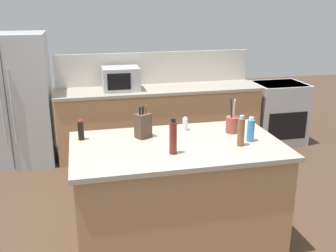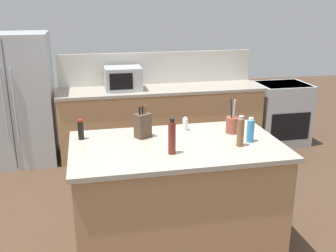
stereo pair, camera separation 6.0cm
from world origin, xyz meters
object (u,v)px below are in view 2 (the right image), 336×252
dish_soap_bottle (250,130)px  soy_sauce_bottle (81,130)px  microwave (123,79)px  pepper_grinder (240,132)px  refrigerator (14,100)px  knife_block (143,125)px  utensil_crock (232,124)px  range_oven (281,113)px  salt_shaker (185,124)px  vinegar_bottle (172,137)px

dish_soap_bottle → soy_sauce_bottle: dish_soap_bottle is taller
microwave → pepper_grinder: bearing=-72.4°
refrigerator → knife_block: size_ratio=5.95×
utensil_crock → knife_block: bearing=176.6°
pepper_grinder → soy_sauce_bottle: (-1.32, 0.45, -0.04)m
range_oven → pepper_grinder: 2.94m
range_oven → utensil_crock: size_ratio=2.87×
knife_block → salt_shaker: (0.42, 0.11, -0.05)m
knife_block → pepper_grinder: bearing=-56.5°
vinegar_bottle → pepper_grinder: bearing=4.7°
range_oven → microwave: bearing=180.0°
utensil_crock → soy_sauce_bottle: size_ratio=1.77×
knife_block → utensil_crock: bearing=-33.1°
pepper_grinder → soy_sauce_bottle: 1.40m
vinegar_bottle → salt_shaker: (0.25, 0.55, -0.08)m
soy_sauce_bottle → range_oven: bearing=32.8°
range_oven → knife_block: (-2.42, -1.97, 0.59)m
utensil_crock → salt_shaker: bearing=158.8°
pepper_grinder → soy_sauce_bottle: pepper_grinder is taller
refrigerator → dish_soap_bottle: size_ratio=7.88×
microwave → utensil_crock: size_ratio=1.54×
microwave → knife_block: (-0.02, -1.97, -0.04)m
utensil_crock → soy_sauce_bottle: bearing=175.3°
refrigerator → pepper_grinder: 3.26m
knife_block → utensil_crock: (0.83, -0.05, -0.03)m
microwave → utensil_crock: utensil_crock is taller
utensil_crock → pepper_grinder: bearing=-100.0°
range_oven → knife_block: size_ratio=3.17×
microwave → salt_shaker: microwave is taller
soy_sauce_bottle → microwave: bearing=73.3°
soy_sauce_bottle → dish_soap_bottle: bearing=-14.4°
utensil_crock → salt_shaker: size_ratio=2.47×
vinegar_bottle → salt_shaker: vinegar_bottle is taller
range_oven → microwave: 2.47m
utensil_crock → dish_soap_bottle: size_ratio=1.46×
pepper_grinder → dish_soap_bottle: bearing=33.0°
dish_soap_bottle → salt_shaker: dish_soap_bottle is taller
utensil_crock → dish_soap_bottle: utensil_crock is taller
microwave → dish_soap_bottle: (0.88, -2.28, -0.05)m
range_oven → refrigerator: bearing=179.2°
pepper_grinder → soy_sauce_bottle: bearing=161.0°
salt_shaker → knife_block: bearing=-165.3°
range_oven → utensil_crock: utensil_crock is taller
dish_soap_bottle → soy_sauce_bottle: bearing=165.6°
microwave → pepper_grinder: size_ratio=1.85×
microwave → utensil_crock: bearing=-68.2°
refrigerator → utensil_crock: bearing=-42.7°
knife_block → salt_shaker: 0.44m
refrigerator → microwave: size_ratio=3.51×
utensil_crock → soy_sauce_bottle: (-1.38, 0.11, 0.00)m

